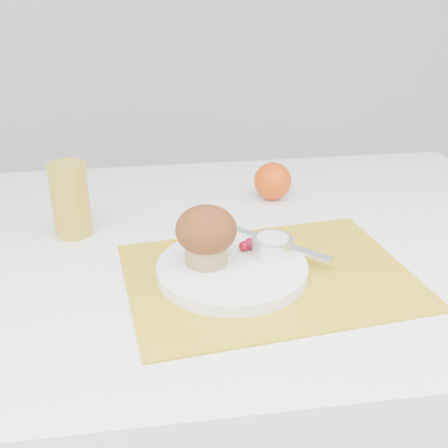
{
  "coord_description": "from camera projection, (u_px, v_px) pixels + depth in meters",
  "views": [
    {
      "loc": [
        -0.12,
        -0.78,
        1.18
      ],
      "look_at": [
        0.0,
        0.01,
        0.8
      ],
      "focal_mm": 45.0,
      "sensor_mm": 36.0,
      "label": 1
    }
  ],
  "objects": [
    {
      "name": "raspberry_far",
      "position": [
        250.0,
        244.0,
        0.87
      ],
      "size": [
        0.02,
        0.02,
        0.02
      ],
      "primitive_type": "ellipsoid",
      "color": "#60021B",
      "rests_on": "plate"
    },
    {
      "name": "placemat",
      "position": [
        269.0,
        276.0,
        0.84
      ],
      "size": [
        0.45,
        0.35,
        0.0
      ],
      "primitive_type": "cube",
      "rotation": [
        0.0,
        0.0,
        0.11
      ],
      "color": "gold",
      "rests_on": "table"
    },
    {
      "name": "orange",
      "position": [
        273.0,
        181.0,
        1.1
      ],
      "size": [
        0.07,
        0.07,
        0.07
      ],
      "primitive_type": "sphere",
      "color": "#DA4407",
      "rests_on": "table"
    },
    {
      "name": "cream",
      "position": [
        273.0,
        238.0,
        0.84
      ],
      "size": [
        0.06,
        0.06,
        0.01
      ],
      "primitive_type": "cylinder",
      "rotation": [
        0.0,
        0.0,
        0.32
      ],
      "color": "silver",
      "rests_on": "ramekin"
    },
    {
      "name": "ramekin",
      "position": [
        272.0,
        246.0,
        0.85
      ],
      "size": [
        0.06,
        0.06,
        0.03
      ],
      "primitive_type": "cylinder",
      "rotation": [
        0.0,
        0.0,
        0.0
      ],
      "color": "silver",
      "rests_on": "plate"
    },
    {
      "name": "plate",
      "position": [
        232.0,
        269.0,
        0.83
      ],
      "size": [
        0.25,
        0.25,
        0.02
      ],
      "primitive_type": "cylinder",
      "rotation": [
        0.0,
        0.0,
        0.11
      ],
      "color": "white",
      "rests_on": "placemat"
    },
    {
      "name": "raspberry_near",
      "position": [
        244.0,
        246.0,
        0.86
      ],
      "size": [
        0.02,
        0.02,
        0.02
      ],
      "primitive_type": "ellipsoid",
      "color": "#63020D",
      "rests_on": "plate"
    },
    {
      "name": "table",
      "position": [
        220.0,
        410.0,
        1.11
      ],
      "size": [
        1.2,
        0.8,
        0.75
      ],
      "primitive_type": "cube",
      "color": "white",
      "rests_on": "ground"
    },
    {
      "name": "butter_knife",
      "position": [
        277.0,
        243.0,
        0.89
      ],
      "size": [
        0.15,
        0.15,
        0.0
      ],
      "primitive_type": "cube",
      "rotation": [
        0.0,
        0.0,
        -0.79
      ],
      "color": "silver",
      "rests_on": "plate"
    },
    {
      "name": "juice_glass",
      "position": [
        70.0,
        200.0,
        0.94
      ],
      "size": [
        0.08,
        0.08,
        0.13
      ],
      "primitive_type": "cylinder",
      "rotation": [
        0.0,
        0.0,
        0.34
      ],
      "color": "gold",
      "rests_on": "table"
    },
    {
      "name": "muffin",
      "position": [
        206.0,
        234.0,
        0.81
      ],
      "size": [
        0.09,
        0.09,
        0.09
      ],
      "color": "tan",
      "rests_on": "plate"
    }
  ]
}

